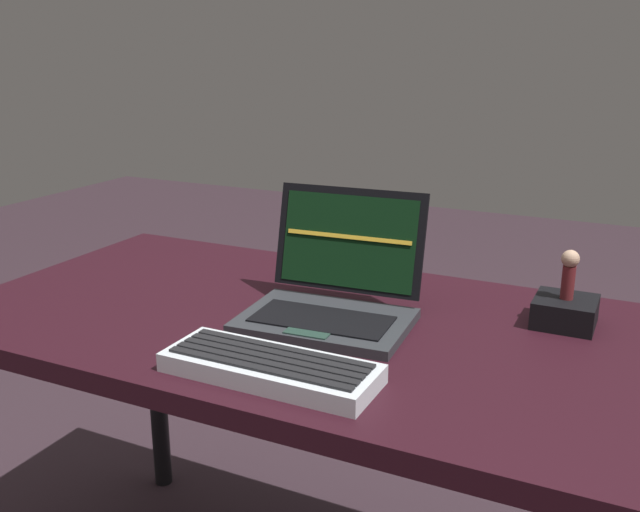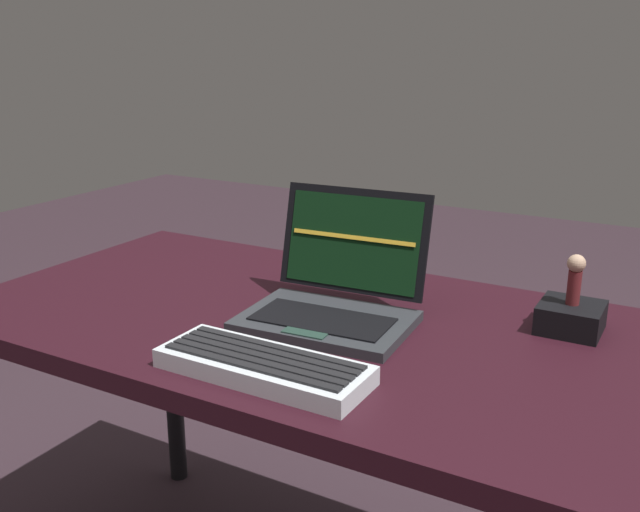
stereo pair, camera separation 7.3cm
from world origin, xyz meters
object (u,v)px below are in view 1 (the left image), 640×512
Objects in this scene: figurine_stand at (565,312)px; figurine at (569,271)px; laptop_front at (333,295)px; external_keyboard at (270,367)px.

figurine reaches higher than figurine_stand.
laptop_front is 3.45× the size of figurine.
laptop_front is 2.91× the size of figurine_stand.
figurine_stand is (0.38, 0.15, -0.02)m from laptop_front.
external_keyboard is 3.72× the size of figurine.
laptop_front reaches higher than figurine.
figurine reaches higher than external_keyboard.
figurine is (0.37, 0.41, 0.08)m from external_keyboard.
external_keyboard is at bearing -86.66° from laptop_front.
figurine_stand is (0.37, 0.41, 0.01)m from external_keyboard.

